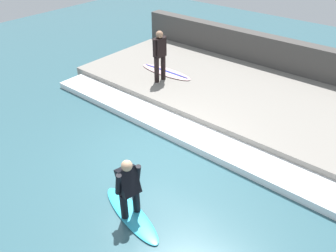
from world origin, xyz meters
name	(u,v)px	position (x,y,z in m)	size (l,w,h in m)	color
ground_plane	(156,157)	(0.00, 0.00, 0.00)	(28.00, 28.00, 0.00)	#335B66
concrete_ledge	(236,94)	(3.91, 0.00, 0.18)	(4.40, 10.60, 0.35)	gray
back_wall	(271,56)	(6.36, 0.00, 0.70)	(0.50, 11.13, 1.40)	#474442
wave_foam_crest	(186,132)	(1.24, 0.00, 0.10)	(0.95, 10.07, 0.19)	white
surfboard_riding	(131,214)	(-1.70, -0.82, 0.03)	(0.88, 1.88, 0.06)	#2DADD1
surfer_riding	(129,186)	(-1.70, -0.82, 0.81)	(0.50, 0.47, 1.36)	black
surfer_waiting_near	(160,54)	(2.83, 2.28, 1.30)	(0.56, 0.27, 1.67)	black
surfboard_waiting_near	(166,72)	(3.43, 2.53, 0.38)	(0.60, 2.08, 0.07)	beige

